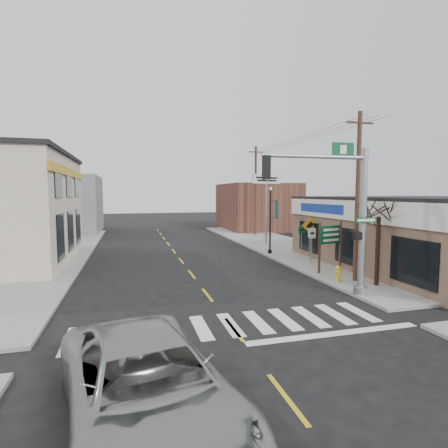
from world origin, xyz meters
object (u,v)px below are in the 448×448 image
object	(u,v)px
suv	(147,387)
dance_center_sign	(266,189)
guide_sign	(331,240)
fire_hydrant	(338,273)
utility_pole_near	(357,195)
bare_tree	(379,204)
lamp_post	(271,215)
traffic_signal_pole	(347,206)
utility_pole_far	(256,190)

from	to	relation	value
suv	dance_center_sign	distance (m)	24.90
guide_sign	fire_hydrant	world-z (taller)	guide_sign
dance_center_sign	utility_pole_near	xyz separation A→B (m)	(-0.74, -13.53, -0.51)
suv	dance_center_sign	world-z (taller)	dance_center_sign
suv	dance_center_sign	xyz separation A→B (m)	(11.21, 21.88, 3.99)
bare_tree	lamp_post	bearing A→B (deg)	98.35
suv	utility_pole_near	bearing A→B (deg)	27.60
bare_tree	traffic_signal_pole	bearing A→B (deg)	-156.34
traffic_signal_pole	lamp_post	bearing A→B (deg)	85.86
traffic_signal_pole	bare_tree	bearing A→B (deg)	25.07
suv	traffic_signal_pole	world-z (taller)	traffic_signal_pole
fire_hydrant	utility_pole_near	xyz separation A→B (m)	(0.87, -0.12, 3.78)
fire_hydrant	dance_center_sign	world-z (taller)	dance_center_sign
suv	guide_sign	world-z (taller)	guide_sign
fire_hydrant	utility_pole_near	bearing A→B (deg)	-8.05
fire_hydrant	dance_center_sign	size ratio (longest dim) A/B	0.13
bare_tree	utility_pole_far	size ratio (longest dim) A/B	0.53
fire_hydrant	utility_pole_far	world-z (taller)	utility_pole_far
traffic_signal_pole	dance_center_sign	bearing A→B (deg)	81.56
suv	fire_hydrant	xyz separation A→B (m)	(9.60, 8.47, -0.30)
suv	dance_center_sign	size ratio (longest dim) A/B	0.99
suv	utility_pole_near	distance (m)	13.84
dance_center_sign	suv	bearing A→B (deg)	-133.71
traffic_signal_pole	bare_tree	world-z (taller)	traffic_signal_pole
lamp_post	traffic_signal_pole	bearing A→B (deg)	-91.12
utility_pole_far	suv	bearing A→B (deg)	-117.17
suv	lamp_post	bearing A→B (deg)	49.47
suv	bare_tree	size ratio (longest dim) A/B	1.26
guide_sign	lamp_post	bearing A→B (deg)	81.69
guide_sign	dance_center_sign	xyz separation A→B (m)	(0.94, 11.61, 2.92)
traffic_signal_pole	utility_pole_near	bearing A→B (deg)	47.91
traffic_signal_pole	guide_sign	size ratio (longest dim) A/B	2.30
suv	guide_sign	bearing A→B (deg)	34.03
utility_pole_near	utility_pole_far	distance (m)	19.75
fire_hydrant	suv	bearing A→B (deg)	-138.58
traffic_signal_pole	utility_pole_near	xyz separation A→B (m)	(1.97, 2.08, 0.41)
suv	bare_tree	world-z (taller)	bare_tree
fire_hydrant	utility_pole_near	world-z (taller)	utility_pole_near
utility_pole_near	traffic_signal_pole	bearing A→B (deg)	-132.87
suv	dance_center_sign	bearing A→B (deg)	51.90
suv	utility_pole_far	xyz separation A→B (m)	(12.47, 27.99, 3.97)
lamp_post	fire_hydrant	bearing A→B (deg)	-84.97
suv	utility_pole_far	bearing A→B (deg)	55.02
bare_tree	dance_center_sign	bearing A→B (deg)	88.80
dance_center_sign	bare_tree	bearing A→B (deg)	-107.78
suv	traffic_signal_pole	xyz separation A→B (m)	(8.49, 6.27, 3.07)
utility_pole_near	suv	bearing A→B (deg)	-140.79
traffic_signal_pole	utility_pole_near	size ratio (longest dim) A/B	0.78
suv	fire_hydrant	bearing A→B (deg)	30.45
guide_sign	utility_pole_far	world-z (taller)	utility_pole_far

